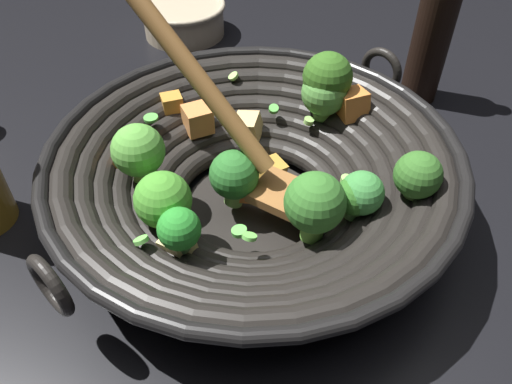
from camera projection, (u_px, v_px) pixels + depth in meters
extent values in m
plane|color=black|center=(254.00, 212.00, 0.54)|extent=(4.00, 4.00, 0.00)
cylinder|color=black|center=(254.00, 208.00, 0.54)|extent=(0.14, 0.14, 0.01)
torus|color=black|center=(254.00, 199.00, 0.53)|extent=(0.20, 0.20, 0.02)
torus|color=black|center=(254.00, 193.00, 0.52)|extent=(0.23, 0.23, 0.02)
torus|color=black|center=(254.00, 187.00, 0.51)|extent=(0.26, 0.26, 0.02)
torus|color=black|center=(254.00, 180.00, 0.51)|extent=(0.29, 0.29, 0.02)
torus|color=black|center=(254.00, 174.00, 0.50)|extent=(0.32, 0.32, 0.02)
torus|color=black|center=(254.00, 167.00, 0.50)|extent=(0.35, 0.35, 0.02)
torus|color=black|center=(254.00, 160.00, 0.49)|extent=(0.38, 0.38, 0.02)
torus|color=black|center=(254.00, 153.00, 0.48)|extent=(0.41, 0.41, 0.01)
torus|color=black|center=(381.00, 70.00, 0.59)|extent=(0.05, 0.03, 0.05)
torus|color=black|center=(50.00, 286.00, 0.37)|extent=(0.05, 0.03, 0.05)
cylinder|color=#88B34A|center=(143.00, 175.00, 0.50)|extent=(0.03, 0.03, 0.02)
sphere|color=#56A03C|center=(138.00, 150.00, 0.48)|extent=(0.05, 0.05, 0.05)
cylinder|color=#67964D|center=(167.00, 221.00, 0.47)|extent=(0.02, 0.02, 0.02)
sphere|color=#45942D|center=(163.00, 200.00, 0.45)|extent=(0.05, 0.05, 0.05)
cylinder|color=#71A247|center=(412.00, 196.00, 0.47)|extent=(0.02, 0.02, 0.02)
sphere|color=#326624|center=(418.00, 175.00, 0.45)|extent=(0.04, 0.04, 0.04)
cylinder|color=#55923C|center=(325.00, 103.00, 0.58)|extent=(0.03, 0.02, 0.03)
sphere|color=#305E1B|center=(328.00, 77.00, 0.55)|extent=(0.06, 0.06, 0.06)
cylinder|color=#598D4B|center=(182.00, 245.00, 0.44)|extent=(0.01, 0.02, 0.01)
sphere|color=#27872A|center=(179.00, 229.00, 0.42)|extent=(0.04, 0.04, 0.04)
cylinder|color=#5B954A|center=(352.00, 213.00, 0.48)|extent=(0.02, 0.02, 0.01)
sphere|color=#2C6520|center=(355.00, 196.00, 0.46)|extent=(0.04, 0.04, 0.04)
cylinder|color=#6CB04C|center=(322.00, 113.00, 0.58)|extent=(0.02, 0.02, 0.01)
sphere|color=#52923F|center=(324.00, 93.00, 0.56)|extent=(0.05, 0.05, 0.05)
cylinder|color=#7FAE52|center=(236.00, 199.00, 0.51)|extent=(0.02, 0.03, 0.02)
sphere|color=#296928|center=(235.00, 177.00, 0.49)|extent=(0.05, 0.05, 0.05)
cylinder|color=#6DB23F|center=(312.00, 229.00, 0.47)|extent=(0.03, 0.03, 0.02)
sphere|color=#337028|center=(315.00, 202.00, 0.44)|extent=(0.06, 0.06, 0.06)
cylinder|color=olive|center=(358.00, 213.00, 0.48)|extent=(0.02, 0.02, 0.02)
sphere|color=#3A843C|center=(362.00, 193.00, 0.46)|extent=(0.04, 0.04, 0.04)
cube|color=gold|center=(272.00, 170.00, 0.55)|extent=(0.03, 0.03, 0.03)
cube|color=#DA8848|center=(198.00, 119.00, 0.56)|extent=(0.03, 0.03, 0.03)
cube|color=#C98833|center=(172.00, 104.00, 0.58)|extent=(0.02, 0.02, 0.02)
cube|color=#DAC176|center=(178.00, 246.00, 0.45)|extent=(0.03, 0.04, 0.03)
cube|color=orange|center=(352.00, 104.00, 0.56)|extent=(0.04, 0.03, 0.04)
cube|color=#CA7D30|center=(126.00, 157.00, 0.51)|extent=(0.03, 0.03, 0.03)
cube|color=tan|center=(248.00, 127.00, 0.58)|extent=(0.04, 0.04, 0.03)
cube|color=#CD6429|center=(243.00, 189.00, 0.51)|extent=(0.03, 0.03, 0.03)
cylinder|color=#56B247|center=(274.00, 109.00, 0.57)|extent=(0.01, 0.01, 0.01)
cylinder|color=#99D166|center=(346.00, 180.00, 0.50)|extent=(0.02, 0.02, 0.01)
cylinder|color=#99D166|center=(309.00, 121.00, 0.56)|extent=(0.02, 0.02, 0.01)
cylinder|color=#6BC651|center=(141.00, 240.00, 0.42)|extent=(0.02, 0.02, 0.01)
cylinder|color=#6BC651|center=(249.00, 237.00, 0.44)|extent=(0.02, 0.02, 0.01)
cylinder|color=#56B247|center=(239.00, 231.00, 0.46)|extent=(0.02, 0.02, 0.01)
cylinder|color=#99D166|center=(370.00, 200.00, 0.47)|extent=(0.01, 0.01, 0.01)
cylinder|color=#56B247|center=(151.00, 118.00, 0.54)|extent=(0.02, 0.02, 0.00)
cylinder|color=#99D166|center=(233.00, 76.00, 0.60)|extent=(0.01, 0.01, 0.01)
cube|color=brown|center=(289.00, 196.00, 0.49)|extent=(0.09, 0.08, 0.01)
cylinder|color=olive|center=(187.00, 64.00, 0.46)|extent=(0.16, 0.13, 0.18)
cylinder|color=black|center=(430.00, 44.00, 0.65)|extent=(0.05, 0.05, 0.16)
cylinder|color=tan|center=(184.00, 20.00, 0.82)|extent=(0.13, 0.13, 0.05)
torus|color=tan|center=(182.00, 6.00, 0.80)|extent=(0.14, 0.14, 0.01)
cylinder|color=#6BC651|center=(170.00, 29.00, 0.79)|extent=(0.01, 0.01, 0.01)
cylinder|color=#99D166|center=(194.00, 21.00, 0.81)|extent=(0.01, 0.02, 0.01)
cylinder|color=#6BC651|center=(176.00, 23.00, 0.80)|extent=(0.02, 0.02, 0.01)
cylinder|color=#99D166|center=(201.00, 14.00, 0.83)|extent=(0.01, 0.01, 0.00)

